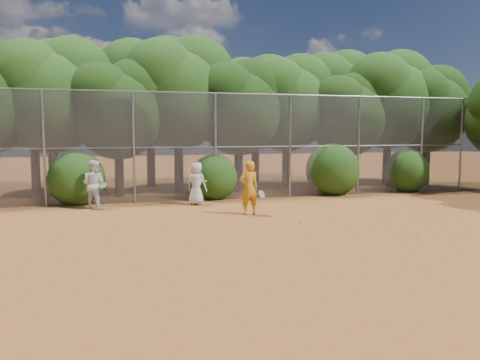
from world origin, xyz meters
name	(u,v)px	position (x,y,z in m)	size (l,w,h in m)	color
ground	(302,230)	(0.00, 0.00, 0.00)	(80.00, 80.00, 0.00)	brown
fence_back	(238,145)	(-0.12, 6.00, 2.05)	(20.05, 0.09, 4.03)	gray
tree_1	(52,91)	(-6.94, 8.54, 4.16)	(4.64, 4.03, 6.35)	black
tree_2	(119,106)	(-4.45, 7.83, 3.58)	(3.99, 3.47, 5.47)	black
tree_3	(179,88)	(-1.94, 8.84, 4.40)	(4.89, 4.26, 6.70)	black
tree_4	(240,104)	(0.55, 8.24, 3.76)	(4.19, 3.64, 5.73)	black
tree_5	(288,99)	(3.06, 9.04, 4.05)	(4.51, 3.92, 6.17)	black
tree_6	(347,112)	(5.55, 8.03, 3.47)	(3.86, 3.36, 5.29)	black
tree_7	(389,96)	(8.06, 8.64, 4.28)	(4.77, 4.14, 6.53)	black
tree_8	(429,106)	(10.05, 8.34, 3.82)	(4.25, 3.70, 5.82)	black
tree_9	(34,90)	(-7.94, 10.84, 4.34)	(4.83, 4.20, 6.62)	black
tree_10	(151,87)	(-2.93, 11.05, 4.63)	(5.15, 4.48, 7.06)	black
tree_11	(256,99)	(2.06, 10.64, 4.16)	(4.64, 4.03, 6.35)	black
tree_12	(336,94)	(6.56, 11.24, 4.51)	(5.02, 4.37, 6.88)	black
bush_0	(76,176)	(-6.00, 6.30, 1.00)	(2.00, 2.00, 2.00)	#1C4310
bush_1	(214,175)	(-1.00, 6.30, 0.90)	(1.80, 1.80, 1.80)	#1C4310
bush_2	(333,168)	(4.00, 6.30, 1.10)	(2.20, 2.20, 2.20)	#1C4310
bush_3	(406,169)	(7.50, 6.30, 0.95)	(1.90, 1.90, 1.90)	#1C4310
player_yellow	(249,188)	(-0.69, 2.58, 0.84)	(0.84, 0.56, 1.68)	orange
player_teen	(196,183)	(-1.91, 4.96, 0.77)	(0.88, 0.83, 1.55)	silver
player_white	(94,184)	(-5.38, 5.08, 0.82)	(1.00, 0.94, 1.63)	white
ball_0	(351,225)	(1.47, 0.09, 0.03)	(0.07, 0.07, 0.07)	#C0DD28
ball_1	(356,203)	(3.60, 3.58, 0.03)	(0.07, 0.07, 0.07)	#C0DD28
ball_2	(416,233)	(2.56, -1.27, 0.03)	(0.07, 0.07, 0.07)	#C0DD28
ball_3	(356,213)	(2.58, 1.79, 0.03)	(0.07, 0.07, 0.07)	#C0DD28
ball_4	(300,223)	(0.29, 0.79, 0.03)	(0.07, 0.07, 0.07)	#C0DD28
ball_5	(323,201)	(2.69, 4.37, 0.03)	(0.07, 0.07, 0.07)	#C0DD28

